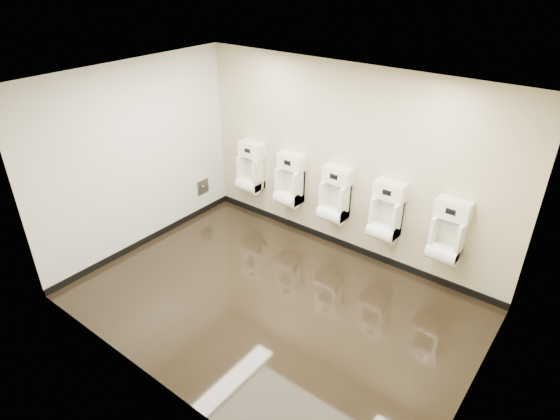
{
  "coord_description": "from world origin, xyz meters",
  "views": [
    {
      "loc": [
        3.01,
        -3.73,
        4.03
      ],
      "look_at": [
        -0.29,
        0.55,
        1.05
      ],
      "focal_mm": 30.0,
      "sensor_mm": 36.0,
      "label": 1
    }
  ],
  "objects_px": {
    "access_panel": "(203,186)",
    "urinal_0": "(251,171)",
    "urinal_2": "(334,198)",
    "urinal_3": "(386,215)",
    "urinal_1": "(289,184)",
    "urinal_4": "(447,235)"
  },
  "relations": [
    {
      "from": "urinal_0",
      "to": "urinal_2",
      "type": "relative_size",
      "value": 1.0
    },
    {
      "from": "access_panel",
      "to": "urinal_2",
      "type": "xyz_separation_m",
      "value": [
        2.39,
        0.4,
        0.36
      ]
    },
    {
      "from": "urinal_1",
      "to": "urinal_4",
      "type": "distance_m",
      "value": 2.52
    },
    {
      "from": "urinal_0",
      "to": "urinal_2",
      "type": "distance_m",
      "value": 1.63
    },
    {
      "from": "urinal_0",
      "to": "urinal_1",
      "type": "relative_size",
      "value": 1.0
    },
    {
      "from": "urinal_0",
      "to": "urinal_1",
      "type": "height_order",
      "value": "same"
    },
    {
      "from": "urinal_0",
      "to": "urinal_4",
      "type": "bearing_deg",
      "value": 0.0
    },
    {
      "from": "access_panel",
      "to": "urinal_0",
      "type": "relative_size",
      "value": 0.3
    },
    {
      "from": "urinal_1",
      "to": "urinal_0",
      "type": "bearing_deg",
      "value": 180.0
    },
    {
      "from": "access_panel",
      "to": "urinal_4",
      "type": "distance_m",
      "value": 4.12
    },
    {
      "from": "access_panel",
      "to": "urinal_0",
      "type": "height_order",
      "value": "urinal_0"
    },
    {
      "from": "urinal_1",
      "to": "urinal_4",
      "type": "xyz_separation_m",
      "value": [
        2.52,
        0.0,
        0.0
      ]
    },
    {
      "from": "urinal_1",
      "to": "urinal_3",
      "type": "relative_size",
      "value": 1.0
    },
    {
      "from": "urinal_1",
      "to": "access_panel",
      "type": "bearing_deg",
      "value": -165.55
    },
    {
      "from": "urinal_3",
      "to": "access_panel",
      "type": "bearing_deg",
      "value": -172.87
    },
    {
      "from": "urinal_4",
      "to": "urinal_3",
      "type": "bearing_deg",
      "value": 180.0
    },
    {
      "from": "urinal_1",
      "to": "urinal_2",
      "type": "height_order",
      "value": "same"
    },
    {
      "from": "urinal_0",
      "to": "urinal_4",
      "type": "xyz_separation_m",
      "value": [
        3.32,
        0.0,
        0.0
      ]
    },
    {
      "from": "urinal_0",
      "to": "urinal_3",
      "type": "distance_m",
      "value": 2.46
    },
    {
      "from": "urinal_2",
      "to": "urinal_4",
      "type": "distance_m",
      "value": 1.69
    },
    {
      "from": "urinal_2",
      "to": "urinal_4",
      "type": "bearing_deg",
      "value": 0.0
    },
    {
      "from": "urinal_2",
      "to": "urinal_3",
      "type": "distance_m",
      "value": 0.83
    }
  ]
}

